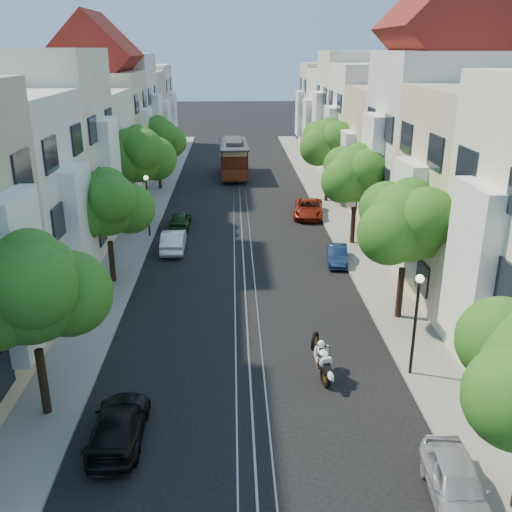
{
  "coord_description": "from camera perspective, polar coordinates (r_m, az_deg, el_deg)",
  "views": [
    {
      "loc": [
        -0.55,
        -15.23,
        12.14
      ],
      "look_at": [
        0.55,
        11.94,
        2.2
      ],
      "focal_mm": 40.0,
      "sensor_mm": 36.0,
      "label": 1
    }
  ],
  "objects": [
    {
      "name": "parked_car_w_near",
      "position": [
        19.87,
        -13.58,
        -16.12
      ],
      "size": [
        1.69,
        4.1,
        1.19
      ],
      "primitive_type": "imported",
      "rotation": [
        0.0,
        0.0,
        3.15
      ],
      "color": "black",
      "rests_on": "ground"
    },
    {
      "name": "rail_slot",
      "position": [
        44.91,
        -1.54,
        4.4
      ],
      "size": [
        0.06,
        80.0,
        0.02
      ],
      "primitive_type": "cube",
      "color": "gray",
      "rests_on": "ground"
    },
    {
      "name": "lamp_east",
      "position": [
        22.43,
        15.76,
        -5.21
      ],
      "size": [
        0.32,
        0.32,
        4.16
      ],
      "color": "black",
      "rests_on": "ground"
    },
    {
      "name": "rail_right",
      "position": [
        44.92,
        -0.83,
        4.41
      ],
      "size": [
        0.06,
        80.0,
        0.02
      ],
      "primitive_type": "cube",
      "color": "gray",
      "rests_on": "ground"
    },
    {
      "name": "sidewalk_east",
      "position": [
        45.56,
        7.64,
        4.52
      ],
      "size": [
        2.5,
        80.0,
        0.12
      ],
      "primitive_type": "cube",
      "color": "gray",
      "rests_on": "ground"
    },
    {
      "name": "tree_e_d",
      "position": [
        47.42,
        7.32,
        11.1
      ],
      "size": [
        5.01,
        4.16,
        6.85
      ],
      "color": "black",
      "rests_on": "ground"
    },
    {
      "name": "lamp_west",
      "position": [
        38.8,
        -10.83,
        5.86
      ],
      "size": [
        0.32,
        0.32,
        4.16
      ],
      "color": "black",
      "rests_on": "ground"
    },
    {
      "name": "tree_w_d",
      "position": [
        52.18,
        -9.75,
        11.49
      ],
      "size": [
        4.84,
        3.99,
        6.52
      ],
      "color": "black",
      "rests_on": "ground"
    },
    {
      "name": "parked_car_e_mid",
      "position": [
        34.37,
        8.13,
        0.12
      ],
      "size": [
        1.53,
        3.34,
        1.06
      ],
      "primitive_type": "imported",
      "rotation": [
        0.0,
        0.0,
        -0.13
      ],
      "color": "#0D1E41",
      "rests_on": "ground"
    },
    {
      "name": "parked_car_e_far",
      "position": [
        43.78,
        5.26,
        4.76
      ],
      "size": [
        2.75,
        4.86,
        1.28
      ],
      "primitive_type": "imported",
      "rotation": [
        0.0,
        0.0,
        -0.14
      ],
      "color": "maroon",
      "rests_on": "ground"
    },
    {
      "name": "ground",
      "position": [
        44.91,
        -1.54,
        4.38
      ],
      "size": [
        200.0,
        200.0,
        0.0
      ],
      "primitive_type": "plane",
      "color": "black",
      "rests_on": "ground"
    },
    {
      "name": "lane_line",
      "position": [
        44.91,
        -1.54,
        4.39
      ],
      "size": [
        0.08,
        80.0,
        0.01
      ],
      "primitive_type": "cube",
      "color": "tan",
      "rests_on": "ground"
    },
    {
      "name": "cable_car",
      "position": [
        57.69,
        -2.27,
        9.92
      ],
      "size": [
        2.98,
        8.8,
        3.35
      ],
      "rotation": [
        0.0,
        0.0,
        0.03
      ],
      "color": "black",
      "rests_on": "ground"
    },
    {
      "name": "townhouses_east",
      "position": [
        45.44,
        13.82,
        10.7
      ],
      "size": [
        7.75,
        72.0,
        12.0
      ],
      "color": "beige",
      "rests_on": "ground"
    },
    {
      "name": "tree_e_c",
      "position": [
        36.84,
        10.07,
        7.96
      ],
      "size": [
        4.84,
        3.99,
        6.52
      ],
      "color": "black",
      "rests_on": "ground"
    },
    {
      "name": "rail_left",
      "position": [
        44.9,
        -2.24,
        4.39
      ],
      "size": [
        0.06,
        80.0,
        0.02
      ],
      "primitive_type": "cube",
      "color": "gray",
      "rests_on": "ground"
    },
    {
      "name": "tree_w_b",
      "position": [
        30.93,
        -14.6,
        4.92
      ],
      "size": [
        4.72,
        3.87,
        6.27
      ],
      "color": "black",
      "rests_on": "ground"
    },
    {
      "name": "tree_w_c",
      "position": [
        41.35,
        -11.63,
        9.83
      ],
      "size": [
        5.13,
        4.28,
        7.09
      ],
      "color": "black",
      "rests_on": "ground"
    },
    {
      "name": "sidewalk_west",
      "position": [
        45.38,
        -10.76,
        4.28
      ],
      "size": [
        2.5,
        80.0,
        0.12
      ],
      "primitive_type": "cube",
      "color": "gray",
      "rests_on": "ground"
    },
    {
      "name": "tree_w_a",
      "position": [
        19.86,
        -21.54,
        -3.31
      ],
      "size": [
        4.93,
        4.08,
        6.68
      ],
      "color": "black",
      "rests_on": "ground"
    },
    {
      "name": "sportbike_rider",
      "position": [
        22.41,
        6.57,
        -10.08
      ],
      "size": [
        0.74,
        2.09,
        1.73
      ],
      "rotation": [
        0.0,
        0.0,
        0.22
      ],
      "color": "black",
      "rests_on": "ground"
    },
    {
      "name": "parked_car_e_near",
      "position": [
        18.11,
        19.45,
        -20.74
      ],
      "size": [
        1.88,
        3.87,
        1.27
      ],
      "primitive_type": "imported",
      "rotation": [
        0.0,
        0.0,
        -0.1
      ],
      "color": "#ABADB7",
      "rests_on": "ground"
    },
    {
      "name": "townhouses_west",
      "position": [
        45.16,
        -17.09,
        10.22
      ],
      "size": [
        7.75,
        72.0,
        11.76
      ],
      "color": "silver",
      "rests_on": "ground"
    },
    {
      "name": "tree_e_b",
      "position": [
        26.49,
        14.95,
        3.15
      ],
      "size": [
        4.93,
        4.08,
        6.68
      ],
      "color": "black",
      "rests_on": "ground"
    },
    {
      "name": "parked_car_w_far",
      "position": [
        41.3,
        -7.59,
        3.65
      ],
      "size": [
        1.47,
        3.48,
        1.18
      ],
      "primitive_type": "imported",
      "rotation": [
        0.0,
        0.0,
        3.12
      ],
      "color": "#153415",
      "rests_on": "ground"
    },
    {
      "name": "parked_car_w_mid",
      "position": [
        36.53,
        -8.25,
        1.55
      ],
      "size": [
        1.49,
        4.07,
        1.33
      ],
      "primitive_type": "imported",
      "rotation": [
        0.0,
        0.0,
        3.16
      ],
      "color": "silver",
      "rests_on": "ground"
    }
  ]
}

